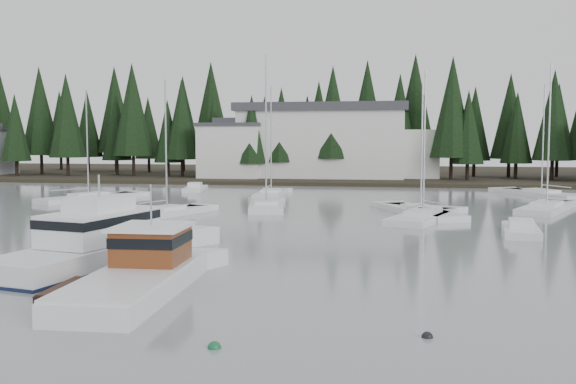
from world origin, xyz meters
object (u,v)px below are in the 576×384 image
(cabin_cruiser_center, at_px, (95,248))
(runabout_3, at_px, (195,190))
(sailboat_5, at_px, (89,200))
(sailboat_12, at_px, (423,219))
(sailboat_11, at_px, (266,208))
(harbor_inn, at_px, (336,142))
(house_west, at_px, (232,149))
(sailboat_3, at_px, (167,215))
(sailboat_10, at_px, (421,214))
(lobster_boat_brown, at_px, (137,278))
(sailboat_4, at_px, (271,196))
(sailboat_2, at_px, (541,196))
(sailboat_0, at_px, (547,210))
(runabout_1, at_px, (521,233))

(cabin_cruiser_center, height_order, runabout_3, cabin_cruiser_center)
(sailboat_5, xyz_separation_m, sailboat_12, (32.76, -10.18, 0.00))
(sailboat_11, bearing_deg, harbor_inn, -14.55)
(house_west, distance_m, sailboat_3, 43.34)
(sailboat_5, relative_size, sailboat_10, 1.04)
(harbor_inn, bearing_deg, lobster_boat_brown, -90.94)
(sailboat_3, height_order, sailboat_5, sailboat_5)
(sailboat_4, height_order, sailboat_5, sailboat_4)
(sailboat_5, xyz_separation_m, runabout_3, (6.95, 13.00, 0.08))
(sailboat_5, bearing_deg, lobster_boat_brown, -123.93)
(sailboat_10, xyz_separation_m, sailboat_11, (-13.36, 2.15, 0.03))
(sailboat_2, bearing_deg, lobster_boat_brown, 123.96)
(cabin_cruiser_center, relative_size, sailboat_0, 0.93)
(lobster_boat_brown, xyz_separation_m, sailboat_12, (12.31, 25.69, -0.50))
(sailboat_5, height_order, runabout_1, sailboat_5)
(house_west, xyz_separation_m, sailboat_11, (12.74, -36.65, -4.58))
(sailboat_0, bearing_deg, lobster_boat_brown, 170.16)
(sailboat_0, distance_m, sailboat_12, 13.67)
(sailboat_10, distance_m, sailboat_11, 13.53)
(sailboat_2, height_order, runabout_1, sailboat_2)
(harbor_inn, relative_size, lobster_boat_brown, 2.95)
(harbor_inn, relative_size, sailboat_4, 2.40)
(sailboat_12, bearing_deg, sailboat_2, -11.62)
(sailboat_0, height_order, sailboat_11, sailboat_11)
(sailboat_11, distance_m, sailboat_12, 14.49)
(house_west, distance_m, sailboat_10, 46.99)
(sailboat_11, xyz_separation_m, runabout_3, (-12.37, 17.74, 0.06))
(harbor_inn, bearing_deg, cabin_cruiser_center, -94.90)
(sailboat_0, distance_m, sailboat_5, 43.59)
(sailboat_12, height_order, runabout_3, sailboat_12)
(sailboat_11, bearing_deg, runabout_1, -133.39)
(lobster_boat_brown, distance_m, sailboat_0, 41.17)
(cabin_cruiser_center, height_order, sailboat_4, sailboat_4)
(sailboat_4, relative_size, runabout_1, 2.14)
(lobster_boat_brown, bearing_deg, house_west, 9.03)
(sailboat_12, bearing_deg, lobster_boat_brown, 173.11)
(sailboat_2, relative_size, runabout_1, 2.19)
(sailboat_3, distance_m, sailboat_12, 20.41)
(sailboat_12, bearing_deg, sailboat_10, 20.00)
(sailboat_4, bearing_deg, sailboat_5, 110.69)
(harbor_inn, relative_size, sailboat_10, 2.65)
(runabout_1, bearing_deg, sailboat_10, 37.59)
(sailboat_4, distance_m, sailboat_11, 12.64)
(house_west, bearing_deg, sailboat_12, -58.11)
(harbor_inn, bearing_deg, runabout_3, -123.41)
(lobster_boat_brown, distance_m, runabout_3, 50.70)
(sailboat_10, bearing_deg, sailboat_12, 155.98)
(lobster_boat_brown, distance_m, sailboat_5, 41.29)
(house_west, height_order, sailboat_11, sailboat_11)
(sailboat_2, xyz_separation_m, sailboat_11, (-26.80, -17.41, 0.02))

